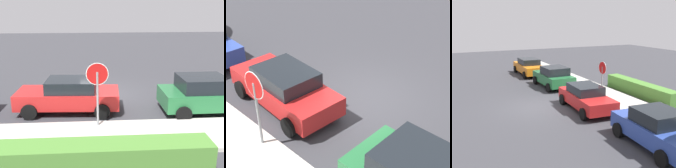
{
  "view_description": "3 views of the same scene",
  "coord_description": "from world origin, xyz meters",
  "views": [
    {
      "loc": [
        0.61,
        13.64,
        4.52
      ],
      "look_at": [
        -0.28,
        1.4,
        0.93
      ],
      "focal_mm": 45.0,
      "sensor_mm": 36.0,
      "label": 1
    },
    {
      "loc": [
        -6.52,
        8.03,
        6.82
      ],
      "look_at": [
        -0.27,
        1.62,
        1.37
      ],
      "focal_mm": 55.0,
      "sensor_mm": 36.0,
      "label": 2
    },
    {
      "loc": [
        14.92,
        -5.31,
        5.1
      ],
      "look_at": [
        0.15,
        1.57,
        1.26
      ],
      "focal_mm": 45.0,
      "sensor_mm": 36.0,
      "label": 3
    }
  ],
  "objects": [
    {
      "name": "ground_plane",
      "position": [
        0.0,
        0.0,
        0.0
      ],
      "size": [
        60.0,
        60.0,
        0.0
      ],
      "primitive_type": "plane",
      "color": "#38383D"
    },
    {
      "name": "sidewalk_curb",
      "position": [
        0.0,
        4.89,
        0.07
      ],
      "size": [
        32.0,
        2.37,
        0.14
      ],
      "primitive_type": "cube",
      "color": "beige",
      "rests_on": "ground_plane"
    },
    {
      "name": "stop_sign",
      "position": [
        0.43,
        4.07,
        1.72
      ],
      "size": [
        0.81,
        0.08,
        2.5
      ],
      "color": "gray",
      "rests_on": "ground_plane"
    },
    {
      "name": "parked_car_red",
      "position": [
        1.61,
        2.27,
        0.74
      ],
      "size": [
        4.36,
        2.13,
        1.44
      ],
      "color": "red",
      "rests_on": "ground_plane"
    },
    {
      "name": "parked_car_green",
      "position": [
        -4.2,
        2.74,
        0.79
      ],
      "size": [
        4.01,
        2.13,
        1.57
      ],
      "color": "#236B38",
      "rests_on": "ground_plane"
    },
    {
      "name": "front_yard_hedge",
      "position": [
        0.57,
        6.97,
        0.47
      ],
      "size": [
        6.31,
        0.88,
        0.93
      ],
      "color": "#4C8433",
      "rests_on": "ground_plane"
    }
  ]
}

